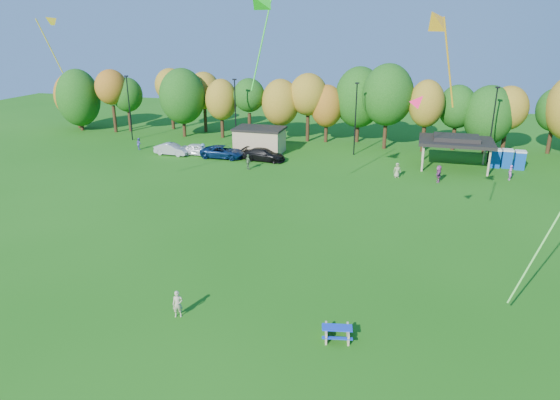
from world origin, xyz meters
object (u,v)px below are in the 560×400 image
(picnic_table, at_px, (337,332))
(car_a, at_px, (198,149))
(car_c, at_px, (223,152))
(porta_potties, at_px, (507,159))
(car_d, at_px, (264,155))
(kite_flyer, at_px, (178,304))
(car_b, at_px, (172,149))

(picnic_table, height_order, car_a, car_a)
(car_c, bearing_deg, porta_potties, -82.79)
(picnic_table, xyz_separation_m, car_d, (-14.73, 33.87, 0.36))
(car_d, bearing_deg, car_a, 91.09)
(car_a, height_order, car_c, car_c)
(kite_flyer, height_order, car_d, kite_flyer)
(porta_potties, xyz_separation_m, kite_flyer, (-22.44, -38.82, -0.30))
(picnic_table, relative_size, car_a, 0.42)
(car_c, bearing_deg, car_d, -90.13)
(car_b, height_order, car_d, car_d)
(porta_potties, distance_m, car_d, 28.46)
(picnic_table, bearing_deg, car_d, 102.18)
(porta_potties, xyz_separation_m, car_d, (-28.08, -4.60, -0.33))
(car_b, xyz_separation_m, car_c, (6.84, 0.35, 0.03))
(car_d, bearing_deg, car_c, 94.12)
(porta_potties, relative_size, car_a, 0.86)
(car_b, bearing_deg, kite_flyer, -148.56)
(kite_flyer, relative_size, car_b, 0.36)
(picnic_table, bearing_deg, car_c, 109.39)
(kite_flyer, relative_size, car_d, 0.30)
(car_b, height_order, car_c, car_c)
(car_b, relative_size, car_d, 0.85)
(porta_potties, height_order, picnic_table, porta_potties)
(porta_potties, distance_m, kite_flyer, 44.84)
(kite_flyer, xyz_separation_m, car_b, (-17.85, 33.82, -0.06))
(porta_potties, relative_size, car_d, 0.71)
(car_d, bearing_deg, porta_potties, -77.16)
(car_b, bearing_deg, car_a, -72.95)
(car_a, xyz_separation_m, car_d, (8.92, -0.38, 0.02))
(kite_flyer, distance_m, car_c, 35.90)
(picnic_table, height_order, car_c, car_c)
(car_c, bearing_deg, kite_flyer, -162.85)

